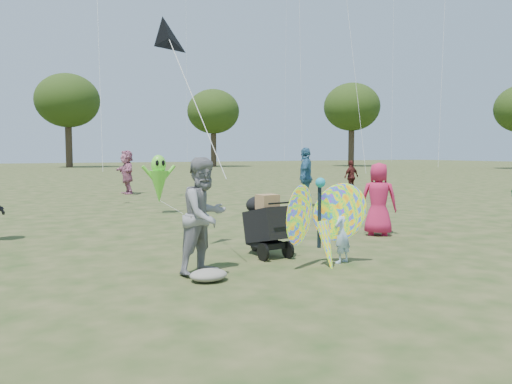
# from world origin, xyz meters

# --- Properties ---
(ground) EXTENTS (160.00, 160.00, 0.00)m
(ground) POSITION_xyz_m (0.00, 0.00, 0.00)
(ground) COLOR #51592B
(ground) RESTS_ON ground
(child_girl) EXTENTS (0.42, 0.34, 0.98)m
(child_girl) POSITION_xyz_m (0.67, 0.06, 0.49)
(child_girl) COLOR #ADCDF5
(child_girl) RESTS_ON ground
(adult_man) EXTENTS (1.05, 0.97, 1.75)m
(adult_man) POSITION_xyz_m (-1.61, 0.40, 0.87)
(adult_man) COLOR gray
(adult_man) RESTS_ON ground
(grey_bag) EXTENTS (0.54, 0.44, 0.17)m
(grey_bag) POSITION_xyz_m (-1.73, -0.07, 0.09)
(grey_bag) COLOR gray
(grey_bag) RESTS_ON ground
(crowd_a) EXTENTS (0.92, 0.89, 1.60)m
(crowd_a) POSITION_xyz_m (3.01, 1.95, 0.80)
(crowd_a) COLOR #BC1E49
(crowd_a) RESTS_ON ground
(crowd_c) EXTENTS (1.10, 1.20, 1.97)m
(crowd_c) POSITION_xyz_m (4.63, 7.54, 0.99)
(crowd_c) COLOR teal
(crowd_c) RESTS_ON ground
(crowd_h) EXTENTS (0.91, 0.52, 1.45)m
(crowd_h) POSITION_xyz_m (9.27, 11.20, 0.73)
(crowd_h) COLOR #4F1C1A
(crowd_h) RESTS_ON ground
(crowd_j) EXTENTS (0.64, 1.78, 1.90)m
(crowd_j) POSITION_xyz_m (0.33, 15.22, 0.95)
(crowd_j) COLOR #B06482
(crowd_j) RESTS_ON ground
(jogging_stroller) EXTENTS (0.57, 1.09, 1.09)m
(jogging_stroller) POSITION_xyz_m (-0.20, 1.14, 0.61)
(jogging_stroller) COLOR black
(jogging_stroller) RESTS_ON ground
(butterfly_kite) EXTENTS (1.74, 0.75, 1.62)m
(butterfly_kite) POSITION_xyz_m (0.23, -0.01, 0.69)
(butterfly_kite) COLOR red
(butterfly_kite) RESTS_ON ground
(delta_kite_rig) EXTENTS (0.91, 1.78, 2.79)m
(delta_kite_rig) POSITION_xyz_m (-1.66, 1.95, 3.77)
(delta_kite_rig) COLOR black
(delta_kite_rig) RESTS_ON ground
(alien_kite) EXTENTS (1.12, 0.69, 1.74)m
(alien_kite) POSITION_xyz_m (-0.26, 7.87, 0.97)
(alien_kite) COLOR #67E235
(alien_kite) RESTS_ON ground
(tree_line) EXTENTS (91.78, 33.60, 10.79)m
(tree_line) POSITION_xyz_m (3.67, 44.99, 6.86)
(tree_line) COLOR #3A2D21
(tree_line) RESTS_ON ground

